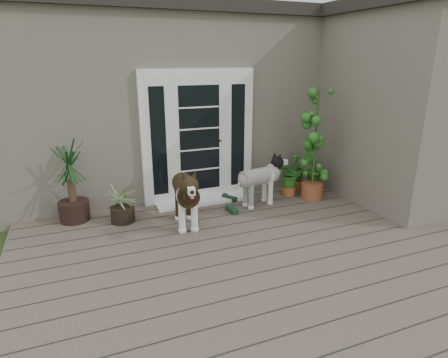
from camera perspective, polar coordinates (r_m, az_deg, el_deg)
name	(u,v)px	position (r m, az deg, el deg)	size (l,w,h in m)	color
deck	(272,258)	(4.82, 7.31, -11.70)	(6.20, 4.60, 0.12)	#6B5B4C
house_main	(177,102)	(8.21, -7.13, 11.49)	(7.40, 4.00, 3.10)	#665E54
roof_main	(174,17)	(8.20, -7.61, 23.02)	(7.60, 4.20, 0.20)	#2D2826
house_wing	(398,114)	(6.96, 24.72, 8.95)	(1.60, 2.40, 3.10)	#665E54
roof_wing	(413,4)	(6.95, 26.58, 22.46)	(1.80, 2.60, 0.20)	#2D2826
door_unit	(199,136)	(6.26, -3.80, 6.41)	(1.90, 0.14, 2.15)	white
door_step	(204,200)	(6.37, -3.04, -3.22)	(1.60, 0.40, 0.05)	white
brindle_dog	(186,199)	(5.36, -5.81, -3.09)	(0.41, 0.96, 0.80)	#302111
white_dog	(259,184)	(6.13, 5.24, -0.82)	(0.37, 0.86, 0.72)	beige
spider_plant	(122,202)	(5.70, -15.14, -3.35)	(0.58, 0.58, 0.62)	#7E9D60
yucca	(71,182)	(5.88, -22.08, -0.44)	(0.82, 0.82, 1.19)	black
herb_a	(289,180)	(6.69, 9.78, -0.14)	(0.44, 0.44, 0.56)	#19581D
herb_b	(311,178)	(6.83, 13.00, 0.07)	(0.38, 0.38, 0.57)	#164F17
herb_c	(295,174)	(7.03, 10.71, 0.68)	(0.36, 0.36, 0.55)	#225618
sapling	(315,143)	(6.41, 13.61, 5.25)	(0.57, 0.57, 1.94)	#1D661F
clog_left	(229,198)	(6.41, 0.83, -2.86)	(0.14, 0.31, 0.09)	black
clog_right	(232,209)	(5.94, 1.18, -4.57)	(0.14, 0.31, 0.09)	#16371F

